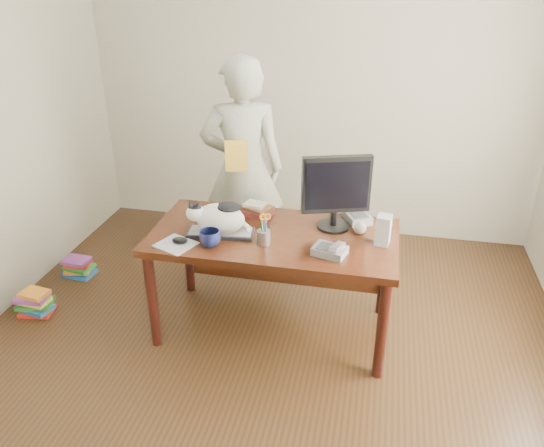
{
  "coord_description": "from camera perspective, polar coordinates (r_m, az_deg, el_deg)",
  "views": [
    {
      "loc": [
        0.62,
        -2.39,
        2.35
      ],
      "look_at": [
        0.0,
        0.55,
        0.85
      ],
      "focal_mm": 35.0,
      "sensor_mm": 36.0,
      "label": 1
    }
  ],
  "objects": [
    {
      "name": "speaker",
      "position": [
        3.36,
        11.89,
        -0.7
      ],
      "size": [
        0.1,
        0.11,
        0.19
      ],
      "rotation": [
        0.0,
        0.0,
        -0.15
      ],
      "color": "#A8A8AA",
      "rests_on": "desk"
    },
    {
      "name": "cat",
      "position": [
        3.4,
        -5.86,
        0.67
      ],
      "size": [
        0.42,
        0.25,
        0.24
      ],
      "rotation": [
        0.0,
        0.0,
        0.12
      ],
      "color": "white",
      "rests_on": "keyboard"
    },
    {
      "name": "person",
      "position": [
        4.16,
        -3.17,
        5.81
      ],
      "size": [
        0.73,
        0.58,
        1.76
      ],
      "primitive_type": "imported",
      "rotation": [
        0.0,
        0.0,
        3.42
      ],
      "color": "beige",
      "rests_on": "ground"
    },
    {
      "name": "phone",
      "position": [
        3.22,
        6.3,
        -2.86
      ],
      "size": [
        0.22,
        0.19,
        0.09
      ],
      "rotation": [
        0.0,
        0.0,
        -0.27
      ],
      "color": "slate",
      "rests_on": "desk"
    },
    {
      "name": "room",
      "position": [
        2.66,
        -2.46,
        4.44
      ],
      "size": [
        4.5,
        4.5,
        4.5
      ],
      "color": "black",
      "rests_on": "ground"
    },
    {
      "name": "book_stack",
      "position": [
        3.7,
        -1.67,
        1.51
      ],
      "size": [
        0.26,
        0.22,
        0.08
      ],
      "rotation": [
        0.0,
        0.0,
        -0.35
      ],
      "color": "#51151B",
      "rests_on": "desk"
    },
    {
      "name": "pen_cup",
      "position": [
        3.3,
        -0.89,
        -1.3
      ],
      "size": [
        0.1,
        0.1,
        0.21
      ],
      "rotation": [
        0.0,
        0.0,
        0.24
      ],
      "color": "gray",
      "rests_on": "desk"
    },
    {
      "name": "coffee_mug",
      "position": [
        3.3,
        -6.69,
        -1.6
      ],
      "size": [
        0.18,
        0.18,
        0.1
      ],
      "primitive_type": "imported",
      "rotation": [
        0.0,
        0.0,
        0.93
      ],
      "color": "#0D1134",
      "rests_on": "desk"
    },
    {
      "name": "held_book",
      "position": [
        3.95,
        -3.87,
        7.26
      ],
      "size": [
        0.19,
        0.14,
        0.23
      ],
      "rotation": [
        0.0,
        0.0,
        0.27
      ],
      "color": "gold",
      "rests_on": "person"
    },
    {
      "name": "desk",
      "position": [
        3.59,
        0.43,
        -2.64
      ],
      "size": [
        1.6,
        0.8,
        0.75
      ],
      "color": "black",
      "rests_on": "ground"
    },
    {
      "name": "book_pile_a",
      "position": [
        4.31,
        -24.13,
        -7.81
      ],
      "size": [
        0.27,
        0.22,
        0.18
      ],
      "color": "red",
      "rests_on": "ground"
    },
    {
      "name": "baseball",
      "position": [
        3.48,
        9.43,
        -0.48
      ],
      "size": [
        0.08,
        0.08,
        0.08
      ],
      "rotation": [
        0.0,
        0.0,
        -0.07
      ],
      "color": "beige",
      "rests_on": "desk"
    },
    {
      "name": "calculator",
      "position": [
        3.65,
        9.15,
        0.7
      ],
      "size": [
        0.22,
        0.24,
        0.06
      ],
      "rotation": [
        0.0,
        0.0,
        0.47
      ],
      "color": "slate",
      "rests_on": "desk"
    },
    {
      "name": "monitor",
      "position": [
        3.42,
        6.91,
        3.72
      ],
      "size": [
        0.44,
        0.27,
        0.5
      ],
      "rotation": [
        0.0,
        0.0,
        0.31
      ],
      "color": "black",
      "rests_on": "desk"
    },
    {
      "name": "book_pile_b",
      "position": [
        4.67,
        -20.08,
        -4.43
      ],
      "size": [
        0.26,
        0.2,
        0.15
      ],
      "color": "#1C54A9",
      "rests_on": "ground"
    },
    {
      "name": "keyboard",
      "position": [
        3.45,
        -5.55,
        -0.99
      ],
      "size": [
        0.45,
        0.21,
        0.03
      ],
      "rotation": [
        0.0,
        0.0,
        0.12
      ],
      "color": "black",
      "rests_on": "desk"
    },
    {
      "name": "mousepad",
      "position": [
        3.37,
        -10.31,
        -2.22
      ],
      "size": [
        0.28,
        0.27,
        0.01
      ],
      "rotation": [
        0.0,
        0.0,
        -0.39
      ],
      "color": "silver",
      "rests_on": "desk"
    },
    {
      "name": "mouse",
      "position": [
        3.37,
        -9.9,
        -1.79
      ],
      "size": [
        0.12,
        0.1,
        0.04
      ],
      "rotation": [
        0.0,
        0.0,
        -0.39
      ],
      "color": "black",
      "rests_on": "mousepad"
    }
  ]
}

